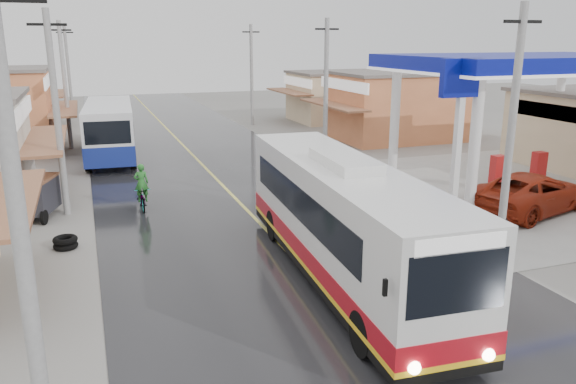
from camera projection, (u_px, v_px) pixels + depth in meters
name	position (u px, v px, depth m)	size (l,w,h in m)	color
ground	(310.00, 275.00, 16.94)	(120.00, 120.00, 0.00)	slate
road	(207.00, 169.00, 30.55)	(12.00, 90.00, 0.02)	black
centre_line	(207.00, 169.00, 30.54)	(0.15, 90.00, 0.01)	#D8CC4C
shopfronts_right	(471.00, 161.00, 32.74)	(11.00, 44.00, 4.80)	#BFB5A7
utility_poles_left	(70.00, 176.00, 29.16)	(1.60, 50.00, 8.00)	gray
utility_poles_right	(325.00, 160.00, 32.84)	(1.60, 36.00, 8.00)	gray
coach_bus	(342.00, 220.00, 16.30)	(3.39, 12.02, 3.71)	silver
second_bus	(110.00, 129.00, 33.08)	(3.23, 9.84, 3.22)	silver
jeepney	(532.00, 192.00, 22.97)	(2.69, 5.83, 1.62)	maroon
cyclist	(142.00, 194.00, 23.30)	(0.64, 1.83, 1.97)	black
tricycle_near	(35.00, 195.00, 22.08)	(1.94, 2.45, 1.64)	#26262D
tyre_stack	(65.00, 242.00, 19.03)	(0.82, 0.82, 0.42)	black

